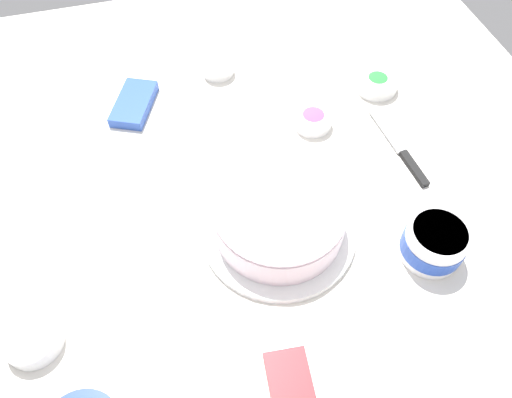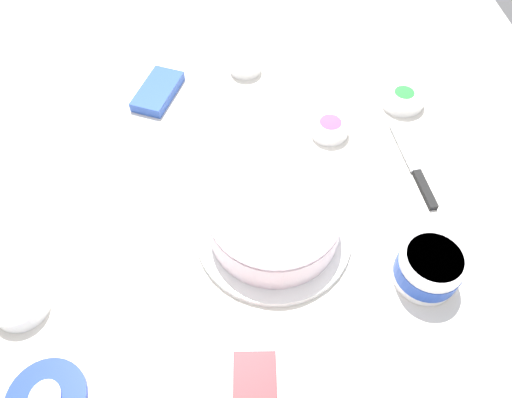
{
  "view_description": "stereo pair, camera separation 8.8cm",
  "coord_description": "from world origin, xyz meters",
  "px_view_note": "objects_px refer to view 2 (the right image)",
  "views": [
    {
      "loc": [
        -0.56,
        0.13,
        0.79
      ],
      "look_at": [
        -0.03,
        -0.01,
        0.04
      ],
      "focal_mm": 33.97,
      "sensor_mm": 36.0,
      "label": 1
    },
    {
      "loc": [
        -0.57,
        0.04,
        0.79
      ],
      "look_at": [
        -0.03,
        -0.01,
        0.04
      ],
      "focal_mm": 33.97,
      "sensor_mm": 36.0,
      "label": 2
    }
  ],
  "objects_px": {
    "sprinkle_bowl_green": "(403,97)",
    "sprinkle_bowl_orange": "(245,63)",
    "candy_box_lower": "(255,396)",
    "sprinkle_bowl_rainbow": "(330,127)",
    "candy_box_upper": "(158,91)",
    "frosting_tub": "(429,267)",
    "spreading_knife": "(416,171)",
    "frosted_cake": "(274,222)",
    "sprinkle_bowl_pink": "(20,303)"
  },
  "relations": [
    {
      "from": "spreading_knife",
      "to": "sprinkle_bowl_orange",
      "type": "bearing_deg",
      "value": 41.62
    },
    {
      "from": "sprinkle_bowl_green",
      "to": "candy_box_lower",
      "type": "relative_size",
      "value": 0.75
    },
    {
      "from": "frosted_cake",
      "to": "spreading_knife",
      "type": "bearing_deg",
      "value": -69.37
    },
    {
      "from": "frosted_cake",
      "to": "spreading_knife",
      "type": "height_order",
      "value": "frosted_cake"
    },
    {
      "from": "candy_box_lower",
      "to": "sprinkle_bowl_green",
      "type": "bearing_deg",
      "value": -28.2
    },
    {
      "from": "spreading_knife",
      "to": "sprinkle_bowl_orange",
      "type": "relative_size",
      "value": 3.06
    },
    {
      "from": "sprinkle_bowl_green",
      "to": "sprinkle_bowl_orange",
      "type": "relative_size",
      "value": 1.28
    },
    {
      "from": "frosted_cake",
      "to": "candy_box_lower",
      "type": "xyz_separation_m",
      "value": [
        -0.29,
        0.07,
        -0.04
      ]
    },
    {
      "from": "frosting_tub",
      "to": "spreading_knife",
      "type": "xyz_separation_m",
      "value": [
        0.24,
        -0.06,
        -0.03
      ]
    },
    {
      "from": "frosting_tub",
      "to": "sprinkle_bowl_rainbow",
      "type": "height_order",
      "value": "frosting_tub"
    },
    {
      "from": "sprinkle_bowl_green",
      "to": "sprinkle_bowl_rainbow",
      "type": "height_order",
      "value": "sprinkle_bowl_rainbow"
    },
    {
      "from": "candy_box_lower",
      "to": "sprinkle_bowl_orange",
      "type": "bearing_deg",
      "value": 1.12
    },
    {
      "from": "frosting_tub",
      "to": "sprinkle_bowl_pink",
      "type": "xyz_separation_m",
      "value": [
        0.02,
        0.71,
        -0.02
      ]
    },
    {
      "from": "candy_box_lower",
      "to": "candy_box_upper",
      "type": "bearing_deg",
      "value": 17.88
    },
    {
      "from": "sprinkle_bowl_orange",
      "to": "sprinkle_bowl_rainbow",
      "type": "distance_m",
      "value": 0.28
    },
    {
      "from": "sprinkle_bowl_orange",
      "to": "sprinkle_bowl_rainbow",
      "type": "xyz_separation_m",
      "value": [
        -0.23,
        -0.17,
        -0.0
      ]
    },
    {
      "from": "candy_box_upper",
      "to": "sprinkle_bowl_rainbow",
      "type": "bearing_deg",
      "value": -88.82
    },
    {
      "from": "candy_box_upper",
      "to": "frosted_cake",
      "type": "bearing_deg",
      "value": -127.33
    },
    {
      "from": "sprinkle_bowl_pink",
      "to": "sprinkle_bowl_rainbow",
      "type": "distance_m",
      "value": 0.7
    },
    {
      "from": "sprinkle_bowl_green",
      "to": "sprinkle_bowl_pink",
      "type": "xyz_separation_m",
      "value": [
        -0.43,
        0.79,
        -0.0
      ]
    },
    {
      "from": "frosting_tub",
      "to": "candy_box_lower",
      "type": "xyz_separation_m",
      "value": [
        -0.17,
        0.32,
        -0.03
      ]
    },
    {
      "from": "sprinkle_bowl_orange",
      "to": "sprinkle_bowl_pink",
      "type": "bearing_deg",
      "value": 142.86
    },
    {
      "from": "spreading_knife",
      "to": "sprinkle_bowl_pink",
      "type": "relative_size",
      "value": 2.52
    },
    {
      "from": "sprinkle_bowl_orange",
      "to": "candy_box_upper",
      "type": "bearing_deg",
      "value": 107.7
    },
    {
      "from": "sprinkle_bowl_orange",
      "to": "sprinkle_bowl_rainbow",
      "type": "relative_size",
      "value": 0.92
    },
    {
      "from": "sprinkle_bowl_pink",
      "to": "candy_box_upper",
      "type": "relative_size",
      "value": 0.65
    },
    {
      "from": "sprinkle_bowl_pink",
      "to": "sprinkle_bowl_rainbow",
      "type": "bearing_deg",
      "value": -59.9
    },
    {
      "from": "sprinkle_bowl_rainbow",
      "to": "sprinkle_bowl_green",
      "type": "bearing_deg",
      "value": -68.01
    },
    {
      "from": "frosted_cake",
      "to": "sprinkle_bowl_pink",
      "type": "bearing_deg",
      "value": 102.56
    },
    {
      "from": "spreading_knife",
      "to": "candy_box_lower",
      "type": "height_order",
      "value": "candy_box_lower"
    },
    {
      "from": "sprinkle_bowl_orange",
      "to": "candy_box_lower",
      "type": "height_order",
      "value": "sprinkle_bowl_orange"
    },
    {
      "from": "frosted_cake",
      "to": "candy_box_upper",
      "type": "xyz_separation_m",
      "value": [
        0.41,
        0.22,
        -0.03
      ]
    },
    {
      "from": "frosted_cake",
      "to": "candy_box_upper",
      "type": "relative_size",
      "value": 2.06
    },
    {
      "from": "frosted_cake",
      "to": "sprinkle_bowl_orange",
      "type": "distance_m",
      "value": 0.48
    },
    {
      "from": "sprinkle_bowl_pink",
      "to": "sprinkle_bowl_orange",
      "type": "bearing_deg",
      "value": -37.14
    },
    {
      "from": "sprinkle_bowl_orange",
      "to": "sprinkle_bowl_rainbow",
      "type": "bearing_deg",
      "value": -144.41
    },
    {
      "from": "sprinkle_bowl_pink",
      "to": "sprinkle_bowl_rainbow",
      "type": "relative_size",
      "value": 1.11
    },
    {
      "from": "sprinkle_bowl_green",
      "to": "sprinkle_bowl_pink",
      "type": "relative_size",
      "value": 1.06
    },
    {
      "from": "sprinkle_bowl_orange",
      "to": "candy_box_upper",
      "type": "relative_size",
      "value": 0.54
    },
    {
      "from": "sprinkle_bowl_green",
      "to": "sprinkle_bowl_orange",
      "type": "height_order",
      "value": "sprinkle_bowl_orange"
    },
    {
      "from": "frosting_tub",
      "to": "candy_box_upper",
      "type": "distance_m",
      "value": 0.72
    },
    {
      "from": "frosted_cake",
      "to": "sprinkle_bowl_rainbow",
      "type": "xyz_separation_m",
      "value": [
        0.25,
        -0.16,
        -0.03
      ]
    },
    {
      "from": "sprinkle_bowl_pink",
      "to": "candy_box_lower",
      "type": "bearing_deg",
      "value": -116.45
    },
    {
      "from": "frosted_cake",
      "to": "frosting_tub",
      "type": "bearing_deg",
      "value": -114.77
    },
    {
      "from": "sprinkle_bowl_pink",
      "to": "sprinkle_bowl_orange",
      "type": "height_order",
      "value": "sprinkle_bowl_orange"
    },
    {
      "from": "frosted_cake",
      "to": "sprinkle_bowl_green",
      "type": "relative_size",
      "value": 2.98
    },
    {
      "from": "spreading_knife",
      "to": "sprinkle_bowl_rainbow",
      "type": "relative_size",
      "value": 2.8
    },
    {
      "from": "frosted_cake",
      "to": "sprinkle_bowl_orange",
      "type": "relative_size",
      "value": 3.82
    },
    {
      "from": "sprinkle_bowl_rainbow",
      "to": "candy_box_lower",
      "type": "distance_m",
      "value": 0.59
    },
    {
      "from": "sprinkle_bowl_green",
      "to": "sprinkle_bowl_rainbow",
      "type": "distance_m",
      "value": 0.2
    }
  ]
}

